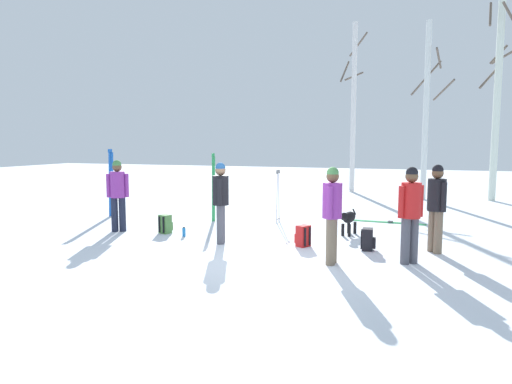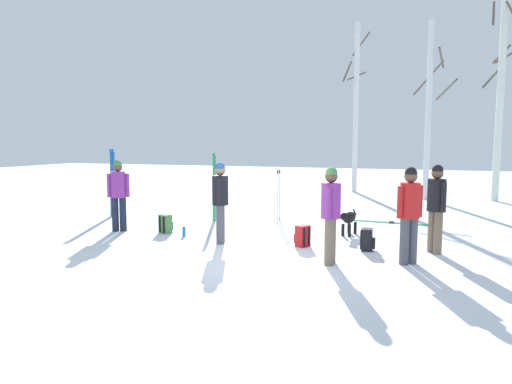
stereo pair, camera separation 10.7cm
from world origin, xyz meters
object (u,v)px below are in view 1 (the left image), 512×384
object	(u,v)px
ski_pair_planted_1	(213,188)
birch_tree_0	(353,106)
person_1	(411,209)
person_4	(436,203)
backpack_0	(368,240)
person_2	(118,191)
ski_pair_lying_0	(389,222)
water_bottle_0	(184,232)
backpack_1	(303,236)
ski_pair_planted_0	(111,183)
backpack_2	(165,224)
ski_poles_0	(278,194)
birch_tree_1	(427,109)
person_0	(221,197)
dog	(349,219)
person_3	(332,209)
birch_tree_2	(497,97)

from	to	relation	value
ski_pair_planted_1	birch_tree_0	world-z (taller)	birch_tree_0
person_1	person_4	size ratio (longest dim) A/B	1.00
person_1	backpack_0	xyz separation A→B (m)	(-0.79, 0.79, -0.77)
ski_pair_planted_1	person_2	bearing A→B (deg)	-127.22
person_2	ski_pair_lying_0	world-z (taller)	person_2
ski_pair_lying_0	birch_tree_0	xyz separation A→B (m)	(-1.93, 7.42, 3.64)
person_4	water_bottle_0	distance (m)	5.42
person_4	backpack_1	xyz separation A→B (m)	(-2.55, -0.32, -0.77)
person_4	ski_pair_planted_0	size ratio (longest dim) A/B	0.88
backpack_2	birch_tree_0	xyz separation A→B (m)	(2.98, 10.60, 3.43)
ski_poles_0	person_1	bearing A→B (deg)	-44.62
birch_tree_1	ski_pair_planted_1	bearing A→B (deg)	-128.16
ski_pair_lying_0	birch_tree_0	distance (m)	8.49
person_0	birch_tree_1	world-z (taller)	birch_tree_1
person_4	birch_tree_0	xyz separation A→B (m)	(-2.95, 10.58, 2.67)
ski_pair_planted_0	water_bottle_0	size ratio (longest dim) A/B	8.70
ski_pair_planted_1	birch_tree_0	distance (m)	9.49
dog	ski_poles_0	distance (m)	2.37
ski_poles_0	backpack_0	size ratio (longest dim) A/B	3.19
person_4	ski_pair_lying_0	size ratio (longest dim) A/B	0.90
person_2	person_4	xyz separation A→B (m)	(7.10, 0.19, 0.00)
backpack_0	ski_pair_planted_1	bearing A→B (deg)	153.83
person_2	person_0	bearing A→B (deg)	-7.81
person_1	backpack_1	xyz separation A→B (m)	(-2.08, 0.71, -0.77)
ski_pair_lying_0	backpack_1	size ratio (longest dim) A/B	4.35
dog	ski_pair_planted_0	distance (m)	6.89
person_0	birch_tree_1	size ratio (longest dim) A/B	0.26
person_3	ski_pair_planted_0	xyz separation A→B (m)	(-6.91, 3.17, -0.02)
person_2	birch_tree_1	bearing A→B (deg)	52.06
person_4	backpack_2	xyz separation A→B (m)	(-5.93, -0.02, -0.77)
person_2	person_3	bearing A→B (deg)	-13.67
person_1	person_4	xyz separation A→B (m)	(0.46, 1.03, 0.00)
person_2	person_3	world-z (taller)	same
birch_tree_0	person_3	bearing A→B (deg)	-84.37
person_2	backpack_0	bearing A→B (deg)	-0.42
dog	ski_pair_planted_0	world-z (taller)	ski_pair_planted_0
ski_pair_planted_1	dog	bearing A→B (deg)	-10.93
person_3	ski_pair_lying_0	distance (m)	4.81
person_4	backpack_1	bearing A→B (deg)	-172.86
backpack_2	birch_tree_2	bearing A→B (deg)	48.19
backpack_0	water_bottle_0	size ratio (longest dim) A/B	1.97
person_0	person_2	distance (m)	2.86
backpack_2	dog	bearing A→B (deg)	15.89
person_4	birch_tree_0	bearing A→B (deg)	105.59
person_2	backpack_0	xyz separation A→B (m)	(5.85, -0.04, -0.77)
ski_poles_0	water_bottle_0	size ratio (longest dim) A/B	6.28
ski_pair_planted_1	person_1	bearing A→B (deg)	-29.76
person_0	person_4	size ratio (longest dim) A/B	1.00
person_2	person_3	distance (m)	5.50
dog	birch_tree_0	bearing A→B (deg)	96.85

